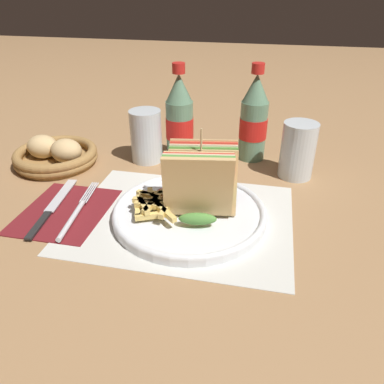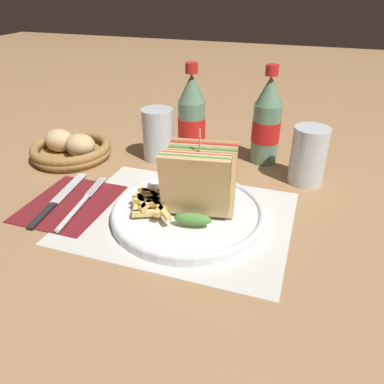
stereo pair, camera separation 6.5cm
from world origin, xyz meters
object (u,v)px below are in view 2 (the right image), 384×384
object	(u,v)px
fork	(78,206)
coke_bottle_far	(267,122)
plate_main	(188,212)
glass_near	(308,159)
club_sandwich	(199,182)
glass_far	(158,137)
coke_bottle_near	(192,119)
knife	(59,198)
bread_basket	(71,149)

from	to	relation	value
fork	coke_bottle_far	distance (m)	0.43
plate_main	coke_bottle_far	world-z (taller)	coke_bottle_far
glass_near	club_sandwich	bearing A→B (deg)	-129.16
coke_bottle_far	fork	bearing A→B (deg)	-131.53
plate_main	glass_far	world-z (taller)	glass_far
coke_bottle_near	knife	bearing A→B (deg)	-122.77
glass_near	bread_basket	size ratio (longest dim) A/B	0.64
fork	glass_near	bearing A→B (deg)	25.81
club_sandwich	bread_basket	world-z (taller)	club_sandwich
glass_near	fork	bearing A→B (deg)	-147.13
club_sandwich	coke_bottle_near	bearing A→B (deg)	111.38
glass_near	coke_bottle_far	bearing A→B (deg)	143.28
knife	glass_near	world-z (taller)	glass_near
bread_basket	glass_far	bearing A→B (deg)	18.30
club_sandwich	knife	xyz separation A→B (m)	(-0.27, -0.03, -0.07)
coke_bottle_near	glass_far	size ratio (longest dim) A/B	1.83
glass_far	fork	bearing A→B (deg)	-100.93
plate_main	glass_near	size ratio (longest dim) A/B	2.30
bread_basket	glass_near	bearing A→B (deg)	5.81
club_sandwich	coke_bottle_far	distance (m)	0.28
plate_main	fork	bearing A→B (deg)	-167.56
coke_bottle_near	coke_bottle_far	distance (m)	0.16
club_sandwich	coke_bottle_far	world-z (taller)	coke_bottle_far
fork	glass_far	distance (m)	0.26
plate_main	glass_near	world-z (taller)	glass_near
club_sandwich	glass_far	world-z (taller)	club_sandwich
coke_bottle_near	fork	bearing A→B (deg)	-112.78
knife	coke_bottle_near	world-z (taller)	coke_bottle_near
fork	bread_basket	distance (m)	0.24
plate_main	knife	world-z (taller)	plate_main
club_sandwich	plate_main	bearing A→B (deg)	179.41
glass_far	coke_bottle_far	bearing A→B (deg)	15.00
glass_far	bread_basket	bearing A→B (deg)	-161.70
knife	coke_bottle_far	world-z (taller)	coke_bottle_far
club_sandwich	glass_far	xyz separation A→B (m)	(-0.16, 0.21, -0.02)
club_sandwich	glass_near	bearing A→B (deg)	50.84
knife	bread_basket	size ratio (longest dim) A/B	1.10
club_sandwich	bread_basket	distance (m)	0.39
plate_main	bread_basket	xyz separation A→B (m)	(-0.34, 0.15, 0.01)
glass_near	bread_basket	bearing A→B (deg)	-174.19
fork	bread_basket	world-z (taller)	bread_basket
club_sandwich	bread_basket	xyz separation A→B (m)	(-0.36, 0.15, -0.05)
plate_main	coke_bottle_near	size ratio (longest dim) A/B	1.26
coke_bottle_far	glass_far	size ratio (longest dim) A/B	1.83
coke_bottle_far	bread_basket	bearing A→B (deg)	-163.49
bread_basket	knife	bearing A→B (deg)	-62.95
coke_bottle_near	glass_near	world-z (taller)	coke_bottle_near
knife	bread_basket	bearing A→B (deg)	109.99
knife	bread_basket	distance (m)	0.20
glass_near	bread_basket	xyz separation A→B (m)	(-0.52, -0.05, -0.03)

